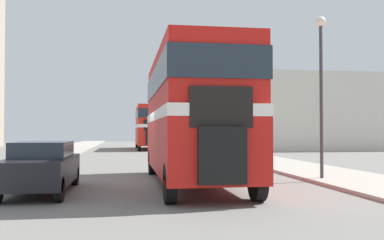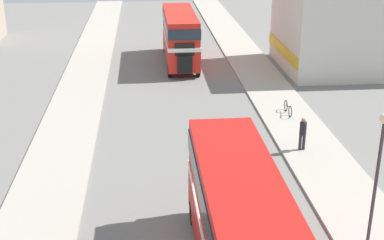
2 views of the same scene
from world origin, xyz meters
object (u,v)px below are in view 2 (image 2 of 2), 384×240
double_decker_bus (238,215)px  pedestrian_walking (303,132)px  bus_distant (180,33)px  bicycle_on_pavement (288,108)px  street_lamp (378,169)px

double_decker_bus → pedestrian_walking: bearing=62.5°
double_decker_bus → bus_distant: double_decker_bus is taller
bus_distant → pedestrian_walking: bearing=-74.2°
bicycle_on_pavement → pedestrian_walking: bearing=-96.9°
double_decker_bus → street_lamp: bearing=2.4°
double_decker_bus → pedestrian_walking: double_decker_bus is taller
street_lamp → bicycle_on_pavement: bearing=85.7°
double_decker_bus → bicycle_on_pavement: 16.70m
bicycle_on_pavement → street_lamp: 15.71m
pedestrian_walking → street_lamp: bearing=-93.0°
pedestrian_walking → bicycle_on_pavement: bearing=83.1°
double_decker_bus → street_lamp: (4.77, 0.20, 1.41)m
double_decker_bus → pedestrian_walking: (5.29, 10.14, -1.41)m
bus_distant → street_lamp: bearing=-80.6°
pedestrian_walking → bicycle_on_pavement: size_ratio=1.02×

